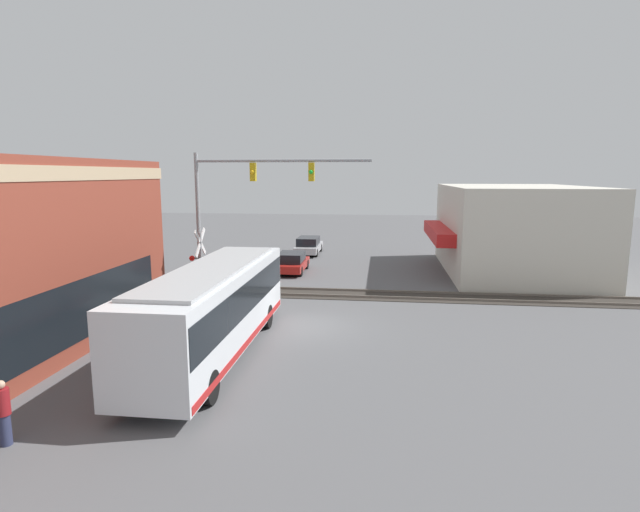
{
  "coord_description": "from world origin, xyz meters",
  "views": [
    {
      "loc": [
        -20.51,
        -3.13,
        6.51
      ],
      "look_at": [
        4.76,
        0.02,
        2.31
      ],
      "focal_mm": 28.0,
      "sensor_mm": 36.0,
      "label": 1
    }
  ],
  "objects_px": {
    "city_bus": "(214,307)",
    "parked_car_red": "(292,263)",
    "crossing_signal": "(201,258)",
    "parked_car_silver": "(309,246)",
    "pedestrian_by_lamp": "(3,412)"
  },
  "relations": [
    {
      "from": "city_bus",
      "to": "parked_car_silver",
      "type": "height_order",
      "value": "city_bus"
    },
    {
      "from": "pedestrian_by_lamp",
      "to": "parked_car_silver",
      "type": "bearing_deg",
      "value": -5.8
    },
    {
      "from": "crossing_signal",
      "to": "parked_car_silver",
      "type": "distance_m",
      "value": 16.58
    },
    {
      "from": "city_bus",
      "to": "parked_car_red",
      "type": "bearing_deg",
      "value": -0.0
    },
    {
      "from": "crossing_signal",
      "to": "parked_car_red",
      "type": "relative_size",
      "value": 0.9
    },
    {
      "from": "pedestrian_by_lamp",
      "to": "city_bus",
      "type": "bearing_deg",
      "value": -24.93
    },
    {
      "from": "city_bus",
      "to": "parked_car_silver",
      "type": "relative_size",
      "value": 2.4
    },
    {
      "from": "city_bus",
      "to": "crossing_signal",
      "type": "distance_m",
      "value": 7.81
    },
    {
      "from": "crossing_signal",
      "to": "pedestrian_by_lamp",
      "type": "height_order",
      "value": "crossing_signal"
    },
    {
      "from": "city_bus",
      "to": "parked_car_silver",
      "type": "xyz_separation_m",
      "value": [
        23.35,
        -0.0,
        -1.14
      ]
    },
    {
      "from": "crossing_signal",
      "to": "city_bus",
      "type": "bearing_deg",
      "value": -156.45
    },
    {
      "from": "city_bus",
      "to": "parked_car_silver",
      "type": "bearing_deg",
      "value": -0.0
    },
    {
      "from": "parked_car_red",
      "to": "city_bus",
      "type": "bearing_deg",
      "value": 180.0
    },
    {
      "from": "crossing_signal",
      "to": "parked_car_silver",
      "type": "xyz_separation_m",
      "value": [
        16.2,
        -3.11,
        -1.63
      ]
    },
    {
      "from": "city_bus",
      "to": "crossing_signal",
      "type": "relative_size",
      "value": 2.94
    }
  ]
}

